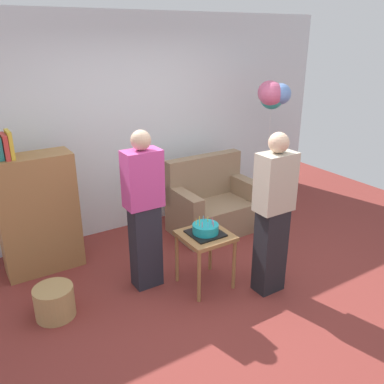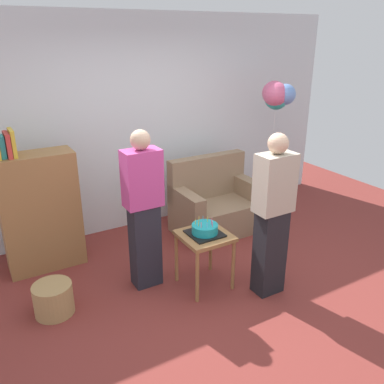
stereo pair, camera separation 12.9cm
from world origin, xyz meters
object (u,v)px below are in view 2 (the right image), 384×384
object	(u,v)px
handbag	(275,235)
birthday_cake	(205,230)
person_blowing_candles	(144,210)
couch	(215,205)
person_holding_cake	(272,216)
wicker_basket	(53,299)
balloon_bunch	(277,95)
bookshelf	(40,211)
side_table	(205,242)

from	to	relation	value
handbag	birthday_cake	bearing A→B (deg)	-164.68
birthday_cake	person_blowing_candles	bearing A→B (deg)	146.54
birthday_cake	couch	bearing A→B (deg)	51.92
person_holding_cake	birthday_cake	bearing A→B (deg)	-52.11
birthday_cake	person_holding_cake	distance (m)	0.67
wicker_basket	balloon_bunch	bearing A→B (deg)	12.06
couch	handbag	size ratio (longest dim) A/B	3.93
bookshelf	birthday_cake	distance (m)	1.80
birthday_cake	side_table	bearing A→B (deg)	-48.21
couch	balloon_bunch	distance (m)	1.63
side_table	wicker_basket	size ratio (longest dim) A/B	1.62
bookshelf	balloon_bunch	world-z (taller)	balloon_bunch
couch	side_table	world-z (taller)	couch
handbag	balloon_bunch	world-z (taller)	balloon_bunch
person_holding_cake	side_table	bearing A→B (deg)	-52.11
person_blowing_candles	wicker_basket	xyz separation A→B (m)	(-0.95, -0.02, -0.68)
wicker_basket	bookshelf	bearing A→B (deg)	82.18
couch	balloon_bunch	world-z (taller)	balloon_bunch
birthday_cake	balloon_bunch	bearing A→B (deg)	30.19
bookshelf	person_blowing_candles	bearing A→B (deg)	-47.20
bookshelf	wicker_basket	distance (m)	1.05
couch	wicker_basket	distance (m)	2.37
bookshelf	person_blowing_candles	xyz separation A→B (m)	(0.82, -0.89, 0.16)
handbag	wicker_basket	bearing A→B (deg)	-179.39
couch	side_table	xyz separation A→B (m)	(-0.81, -1.03, 0.16)
person_holding_cake	wicker_basket	distance (m)	2.19
couch	bookshelf	xyz separation A→B (m)	(-2.13, 0.19, 0.33)
wicker_basket	person_blowing_candles	bearing A→B (deg)	1.01
birthday_cake	balloon_bunch	xyz separation A→B (m)	(1.70, 0.99, 1.07)
person_blowing_candles	balloon_bunch	size ratio (longest dim) A/B	0.87
bookshelf	birthday_cake	size ratio (longest dim) A/B	4.95
person_blowing_candles	handbag	world-z (taller)	person_blowing_candles
bookshelf	person_blowing_candles	size ratio (longest dim) A/B	0.97
bookshelf	person_holding_cake	world-z (taller)	person_holding_cake
bookshelf	balloon_bunch	xyz separation A→B (m)	(3.02, -0.23, 1.03)
person_blowing_candles	balloon_bunch	bearing A→B (deg)	33.83
person_blowing_candles	person_holding_cake	world-z (taller)	same
person_holding_cake	bookshelf	bearing A→B (deg)	-54.66
bookshelf	wicker_basket	xyz separation A→B (m)	(-0.12, -0.91, -0.52)
bookshelf	wicker_basket	size ratio (longest dim) A/B	4.40
person_holding_cake	balloon_bunch	xyz separation A→B (m)	(1.20, 1.39, 0.87)
birthday_cake	balloon_bunch	size ratio (longest dim) A/B	0.17
handbag	balloon_bunch	distance (m)	1.78
side_table	handbag	world-z (taller)	side_table
person_holding_cake	wicker_basket	bearing A→B (deg)	-33.23
side_table	person_blowing_candles	size ratio (longest dim) A/B	0.36
birthday_cake	person_holding_cake	size ratio (longest dim) A/B	0.20
bookshelf	person_holding_cake	size ratio (longest dim) A/B	0.97
couch	handbag	xyz separation A→B (m)	(0.45, -0.68, -0.24)
balloon_bunch	handbag	bearing A→B (deg)	-124.53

